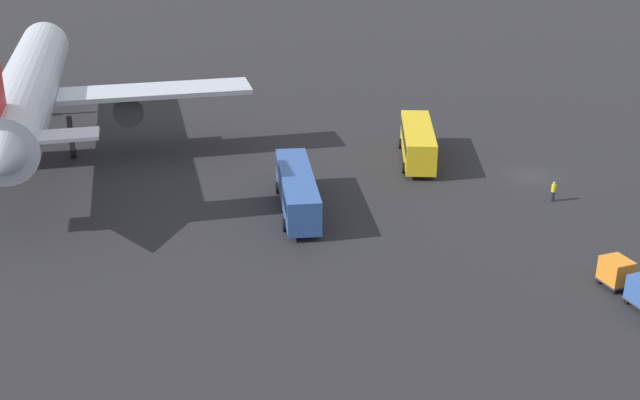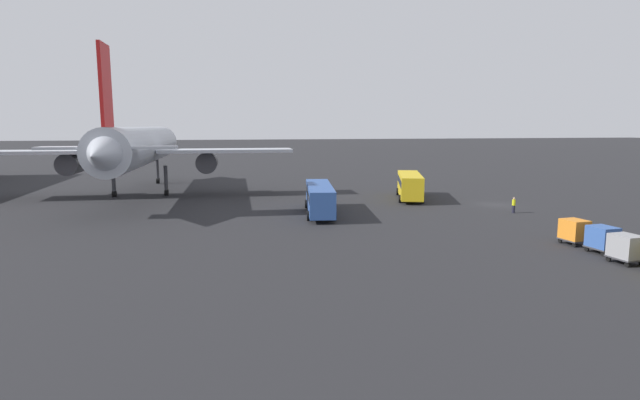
% 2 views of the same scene
% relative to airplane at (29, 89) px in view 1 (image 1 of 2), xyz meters
% --- Properties ---
extents(ground_plane, '(600.00, 600.00, 0.00)m').
position_rel_airplane_xyz_m(ground_plane, '(-17.48, -43.81, -6.74)').
color(ground_plane, '#232326').
extents(airplane, '(48.79, 41.69, 17.91)m').
position_rel_airplane_xyz_m(airplane, '(0.00, 0.00, 0.00)').
color(airplane, '#B2B7C1').
rests_on(airplane, ground).
extents(shuttle_bus_near, '(11.69, 6.08, 3.31)m').
position_rel_airplane_xyz_m(shuttle_bus_near, '(-10.78, -35.32, -4.76)').
color(shuttle_bus_near, gold).
rests_on(shuttle_bus_near, ground).
extents(shuttle_bus_far, '(12.87, 4.38, 3.19)m').
position_rel_airplane_xyz_m(shuttle_bus_far, '(-19.55, -21.36, -4.82)').
color(shuttle_bus_far, '#2D5199').
rests_on(shuttle_bus_far, ground).
extents(worker_person, '(0.38, 0.38, 1.74)m').
position_rel_airplane_xyz_m(worker_person, '(-23.28, -42.66, -5.87)').
color(worker_person, '#1E1E2D').
rests_on(worker_person, ground).
extents(cargo_cart_orange, '(2.16, 1.88, 2.06)m').
position_rel_airplane_xyz_m(cargo_cart_orange, '(-37.77, -38.89, -5.55)').
color(cargo_cart_orange, '#38383D').
rests_on(cargo_cart_orange, ground).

